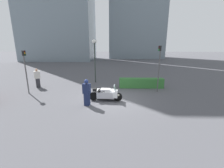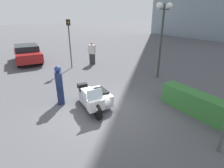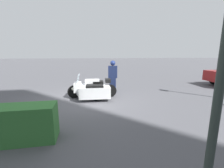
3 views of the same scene
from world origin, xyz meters
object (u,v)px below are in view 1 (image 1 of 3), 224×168
object	(u,v)px
police_motorcycle	(107,93)
hedge_bush_curbside	(141,83)
pedestrian_bystander	(37,78)
traffic_light_far	(25,66)
officer_rider	(87,92)
traffic_light_near	(159,63)
twin_lamp_post	(95,50)

from	to	relation	value
police_motorcycle	hedge_bush_curbside	distance (m)	4.40
police_motorcycle	pedestrian_bystander	size ratio (longest dim) A/B	1.33
police_motorcycle	pedestrian_bystander	world-z (taller)	pedestrian_bystander
pedestrian_bystander	police_motorcycle	bearing A→B (deg)	33.95
traffic_light_far	pedestrian_bystander	world-z (taller)	traffic_light_far
officer_rider	traffic_light_near	size ratio (longest dim) A/B	0.46
hedge_bush_curbside	traffic_light_near	bearing A→B (deg)	-49.33
traffic_light_near	traffic_light_far	xyz separation A→B (m)	(-10.58, -0.65, -0.20)
hedge_bush_curbside	traffic_light_far	world-z (taller)	traffic_light_far
police_motorcycle	pedestrian_bystander	xyz separation A→B (m)	(-6.58, 3.02, 0.43)
officer_rider	traffic_light_far	xyz separation A→B (m)	(-5.23, 2.37, 1.34)
police_motorcycle	twin_lamp_post	world-z (taller)	twin_lamp_post
twin_lamp_post	traffic_light_near	distance (m)	6.59
hedge_bush_curbside	traffic_light_near	size ratio (longest dim) A/B	1.07
twin_lamp_post	traffic_light_far	xyz separation A→B (m)	(-4.94, -3.93, -1.10)
hedge_bush_curbside	pedestrian_bystander	size ratio (longest dim) A/B	2.28
police_motorcycle	officer_rider	size ratio (longest dim) A/B	1.35
officer_rider	traffic_light_far	size ratio (longest dim) A/B	0.51
traffic_light_far	twin_lamp_post	bearing A→B (deg)	45.82
police_motorcycle	hedge_bush_curbside	size ratio (longest dim) A/B	0.58
officer_rider	traffic_light_near	xyz separation A→B (m)	(5.36, 3.02, 1.54)
hedge_bush_curbside	traffic_light_far	size ratio (longest dim) A/B	1.18
traffic_light_far	pedestrian_bystander	xyz separation A→B (m)	(-0.14, 1.78, -1.37)
hedge_bush_curbside	traffic_light_far	bearing A→B (deg)	-168.26
traffic_light_near	traffic_light_far	distance (m)	10.61
officer_rider	hedge_bush_curbside	size ratio (longest dim) A/B	0.43
traffic_light_near	traffic_light_far	size ratio (longest dim) A/B	1.10
twin_lamp_post	traffic_light_near	world-z (taller)	twin_lamp_post
traffic_light_far	pedestrian_bystander	bearing A→B (deg)	101.68
police_motorcycle	twin_lamp_post	xyz separation A→B (m)	(-1.50, 5.17, 2.90)
police_motorcycle	traffic_light_near	distance (m)	4.97
police_motorcycle	traffic_light_far	world-z (taller)	traffic_light_far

